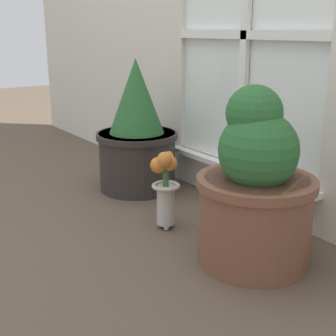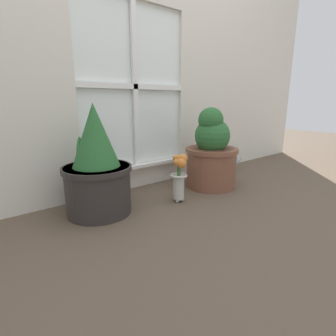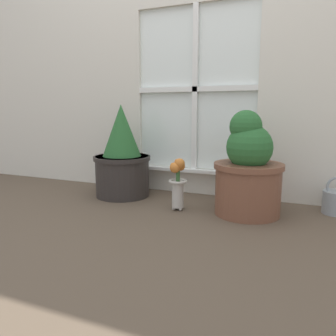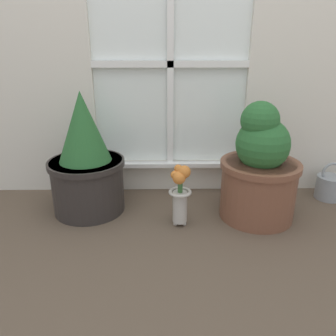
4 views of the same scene
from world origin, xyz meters
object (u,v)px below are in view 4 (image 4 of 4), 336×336
Objects in this scene: potted_plant_right at (259,171)px; watering_can at (330,186)px; flower_vase at (180,190)px; potted_plant_left at (86,163)px.

watering_can is (0.49, 0.20, -0.18)m from potted_plant_right.
potted_plant_right is 0.41m from flower_vase.
potted_plant_left is at bearing -175.04° from watering_can.
potted_plant_right is (0.88, -0.08, -0.01)m from potted_plant_left.
potted_plant_left is at bearing 174.49° from potted_plant_right.
potted_plant_left is 1.99× the size of flower_vase.
potted_plant_right reaches higher than flower_vase.
potted_plant_left is 1.06× the size of potted_plant_right.
flower_vase reaches higher than watering_can.
potted_plant_right is at bearing -5.51° from potted_plant_left.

